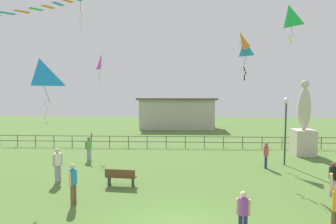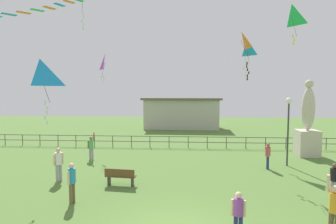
{
  "view_description": "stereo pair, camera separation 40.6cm",
  "coord_description": "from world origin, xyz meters",
  "px_view_note": "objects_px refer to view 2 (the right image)",
  "views": [
    {
      "loc": [
        0.02,
        -8.88,
        4.7
      ],
      "look_at": [
        -0.61,
        5.85,
        3.54
      ],
      "focal_mm": 30.74,
      "sensor_mm": 36.0,
      "label": 1
    },
    {
      "loc": [
        0.43,
        -8.85,
        4.7
      ],
      "look_at": [
        -0.61,
        5.85,
        3.54
      ],
      "focal_mm": 30.74,
      "sensor_mm": 36.0,
      "label": 2
    }
  ],
  "objects_px": {
    "kite_0": "(241,42)",
    "kite_4": "(105,63)",
    "person_0": "(334,178)",
    "kite_1": "(40,76)",
    "person_2": "(335,208)",
    "person_5": "(72,180)",
    "person_3": "(238,212)",
    "person_4": "(268,154)",
    "kite_5": "(291,16)",
    "statue_monument": "(307,129)",
    "person_6": "(59,162)",
    "kite_3": "(247,49)",
    "park_bench": "(120,176)",
    "person_1": "(91,146)"
  },
  "relations": [
    {
      "from": "park_bench",
      "to": "person_4",
      "type": "distance_m",
      "value": 8.74
    },
    {
      "from": "person_0",
      "to": "kite_1",
      "type": "height_order",
      "value": "kite_1"
    },
    {
      "from": "kite_5",
      "to": "kite_4",
      "type": "bearing_deg",
      "value": 166.73
    },
    {
      "from": "person_0",
      "to": "person_3",
      "type": "distance_m",
      "value": 5.97
    },
    {
      "from": "person_5",
      "to": "kite_3",
      "type": "distance_m",
      "value": 14.71
    },
    {
      "from": "park_bench",
      "to": "kite_0",
      "type": "relative_size",
      "value": 0.57
    },
    {
      "from": "statue_monument",
      "to": "park_bench",
      "type": "bearing_deg",
      "value": -148.45
    },
    {
      "from": "person_5",
      "to": "kite_4",
      "type": "height_order",
      "value": "kite_4"
    },
    {
      "from": "person_3",
      "to": "kite_3",
      "type": "xyz_separation_m",
      "value": [
        2.55,
        12.15,
        6.66
      ]
    },
    {
      "from": "kite_0",
      "to": "kite_4",
      "type": "distance_m",
      "value": 10.52
    },
    {
      "from": "person_0",
      "to": "kite_1",
      "type": "xyz_separation_m",
      "value": [
        -12.95,
        0.13,
        4.41
      ]
    },
    {
      "from": "kite_4",
      "to": "kite_1",
      "type": "bearing_deg",
      "value": -91.6
    },
    {
      "from": "park_bench",
      "to": "person_3",
      "type": "xyz_separation_m",
      "value": [
        4.88,
        -4.74,
        0.42
      ]
    },
    {
      "from": "person_4",
      "to": "person_6",
      "type": "relative_size",
      "value": 0.89
    },
    {
      "from": "person_4",
      "to": "statue_monument",
      "type": "bearing_deg",
      "value": 44.95
    },
    {
      "from": "kite_4",
      "to": "kite_5",
      "type": "relative_size",
      "value": 0.96
    },
    {
      "from": "person_3",
      "to": "kite_1",
      "type": "relative_size",
      "value": 0.53
    },
    {
      "from": "person_4",
      "to": "kite_0",
      "type": "relative_size",
      "value": 0.57
    },
    {
      "from": "statue_monument",
      "to": "person_2",
      "type": "distance_m",
      "value": 12.4
    },
    {
      "from": "person_1",
      "to": "kite_3",
      "type": "xyz_separation_m",
      "value": [
        10.55,
        2.54,
        6.6
      ]
    },
    {
      "from": "statue_monument",
      "to": "person_4",
      "type": "height_order",
      "value": "statue_monument"
    },
    {
      "from": "person_0",
      "to": "person_5",
      "type": "xyz_separation_m",
      "value": [
        -11.03,
        -1.26,
        0.08
      ]
    },
    {
      "from": "kite_0",
      "to": "kite_4",
      "type": "bearing_deg",
      "value": 155.99
    },
    {
      "from": "park_bench",
      "to": "person_1",
      "type": "bearing_deg",
      "value": 122.66
    },
    {
      "from": "person_1",
      "to": "person_2",
      "type": "xyz_separation_m",
      "value": [
        10.97,
        -9.43,
        0.09
      ]
    },
    {
      "from": "person_2",
      "to": "kite_5",
      "type": "relative_size",
      "value": 0.83
    },
    {
      "from": "person_4",
      "to": "kite_5",
      "type": "bearing_deg",
      "value": 48.04
    },
    {
      "from": "kite_4",
      "to": "kite_5",
      "type": "xyz_separation_m",
      "value": [
        12.88,
        -3.04,
        2.55
      ]
    },
    {
      "from": "park_bench",
      "to": "kite_4",
      "type": "bearing_deg",
      "value": 110.25
    },
    {
      "from": "person_3",
      "to": "kite_5",
      "type": "xyz_separation_m",
      "value": [
        4.88,
        10.17,
        8.43
      ]
    },
    {
      "from": "kite_5",
      "to": "person_6",
      "type": "bearing_deg",
      "value": -158.98
    },
    {
      "from": "person_2",
      "to": "person_5",
      "type": "height_order",
      "value": "person_2"
    },
    {
      "from": "park_bench",
      "to": "kite_5",
      "type": "distance_m",
      "value": 14.25
    },
    {
      "from": "park_bench",
      "to": "person_3",
      "type": "height_order",
      "value": "person_3"
    },
    {
      "from": "kite_3",
      "to": "kite_4",
      "type": "xyz_separation_m",
      "value": [
        -10.56,
        1.06,
        -0.78
      ]
    },
    {
      "from": "person_4",
      "to": "person_6",
      "type": "xyz_separation_m",
      "value": [
        -11.29,
        -3.06,
        0.11
      ]
    },
    {
      "from": "person_2",
      "to": "kite_3",
      "type": "distance_m",
      "value": 13.64
    },
    {
      "from": "park_bench",
      "to": "person_0",
      "type": "xyz_separation_m",
      "value": [
        9.56,
        -1.03,
        0.43
      ]
    },
    {
      "from": "person_0",
      "to": "kite_5",
      "type": "relative_size",
      "value": 0.63
    },
    {
      "from": "statue_monument",
      "to": "person_3",
      "type": "bearing_deg",
      "value": -119.81
    },
    {
      "from": "person_1",
      "to": "person_2",
      "type": "height_order",
      "value": "person_2"
    },
    {
      "from": "person_0",
      "to": "kite_3",
      "type": "height_order",
      "value": "kite_3"
    },
    {
      "from": "kite_3",
      "to": "kite_4",
      "type": "distance_m",
      "value": 10.64
    },
    {
      "from": "person_3",
      "to": "kite_4",
      "type": "xyz_separation_m",
      "value": [
        -8.0,
        13.21,
        5.88
      ]
    },
    {
      "from": "kite_5",
      "to": "person_3",
      "type": "bearing_deg",
      "value": -115.61
    },
    {
      "from": "kite_5",
      "to": "kite_0",
      "type": "bearing_deg",
      "value": -159.44
    },
    {
      "from": "kite_4",
      "to": "park_bench",
      "type": "bearing_deg",
      "value": -69.75
    },
    {
      "from": "person_0",
      "to": "person_5",
      "type": "height_order",
      "value": "person_5"
    },
    {
      "from": "person_0",
      "to": "person_4",
      "type": "bearing_deg",
      "value": 109.09
    },
    {
      "from": "person_4",
      "to": "kite_1",
      "type": "xyz_separation_m",
      "value": [
        -11.39,
        -4.39,
        4.41
      ]
    }
  ]
}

